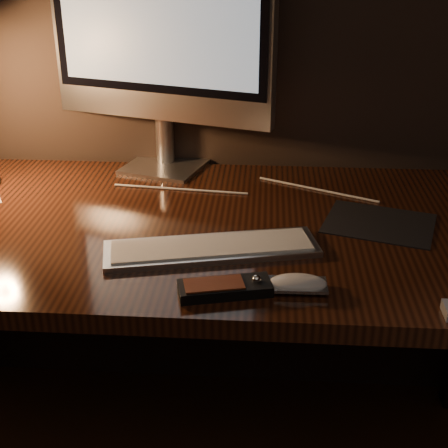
# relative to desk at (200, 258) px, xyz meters

# --- Properties ---
(desk) EXTENTS (1.60, 0.75, 0.75)m
(desk) POSITION_rel_desk_xyz_m (0.00, 0.00, 0.00)
(desk) COLOR #38190C
(desk) RESTS_ON ground
(monitor) EXTENTS (0.59, 0.22, 0.63)m
(monitor) POSITION_rel_desk_xyz_m (-0.12, 0.26, 0.50)
(monitor) COLOR silver
(monitor) RESTS_ON desk
(keyboard) EXTENTS (0.44, 0.21, 0.02)m
(keyboard) POSITION_rel_desk_xyz_m (0.05, -0.21, 0.14)
(keyboard) COLOR silver
(keyboard) RESTS_ON desk
(mousepad) EXTENTS (0.27, 0.24, 0.00)m
(mousepad) POSITION_rel_desk_xyz_m (0.40, -0.05, 0.13)
(mousepad) COLOR black
(mousepad) RESTS_ON desk
(mouse) EXTENTS (0.11, 0.06, 0.02)m
(mouse) POSITION_rel_desk_xyz_m (0.21, -0.34, 0.14)
(mouse) COLOR white
(mouse) RESTS_ON desk
(media_remote) EXTENTS (0.17, 0.10, 0.03)m
(media_remote) POSITION_rel_desk_xyz_m (0.09, -0.36, 0.14)
(media_remote) COLOR black
(media_remote) RESTS_ON desk
(cable) EXTENTS (0.62, 0.21, 0.01)m
(cable) POSITION_rel_desk_xyz_m (0.11, 0.11, 0.13)
(cable) COLOR white
(cable) RESTS_ON desk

